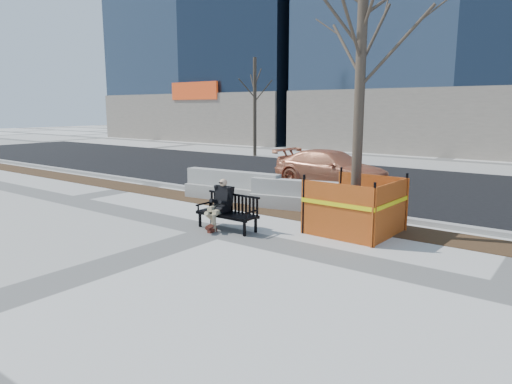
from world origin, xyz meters
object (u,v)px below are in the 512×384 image
tree_fence (354,232)px  sedan (331,186)px  jersey_barrier_left (232,200)px  seated_man (222,228)px  bench (227,230)px  jersey_barrier_right (301,210)px

tree_fence → sedan: tree_fence is taller
jersey_barrier_left → tree_fence: bearing=-18.9°
seated_man → jersey_barrier_left: 3.29m
jersey_barrier_left → sedan: bearing=69.7°
bench → sedan: 7.11m
seated_man → jersey_barrier_left: bearing=125.7°
jersey_barrier_left → jersey_barrier_right: jersey_barrier_left is taller
tree_fence → jersey_barrier_left: (-4.61, 1.12, 0.00)m
jersey_barrier_left → jersey_barrier_right: size_ratio=1.11×
jersey_barrier_left → bench: bearing=-57.4°
bench → jersey_barrier_right: (0.27, 2.89, 0.00)m
tree_fence → jersey_barrier_right: tree_fence is taller
bench → jersey_barrier_right: 2.90m
sedan → jersey_barrier_left: sedan is taller
tree_fence → bench: bearing=-147.1°
bench → jersey_barrier_right: bearing=84.9°
bench → jersey_barrier_left: bearing=128.2°
bench → sedan: (-0.96, 7.04, 0.00)m
bench → jersey_barrier_right: jersey_barrier_right is taller
sedan → tree_fence: bearing=-142.6°
seated_man → tree_fence: tree_fence is taller
seated_man → jersey_barrier_right: seated_man is taller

